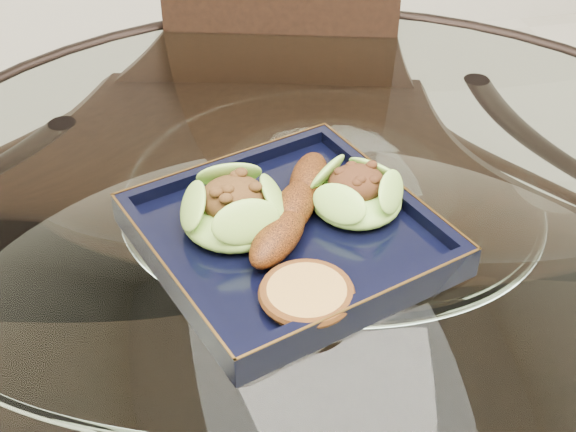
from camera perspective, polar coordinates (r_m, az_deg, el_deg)
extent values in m
cylinder|color=white|center=(0.85, 3.00, -1.13)|extent=(1.10, 1.10, 0.01)
torus|color=black|center=(0.85, 3.00, -1.13)|extent=(1.13, 1.13, 0.02)
cylinder|color=black|center=(1.38, 10.98, -4.68)|extent=(0.04, 0.04, 0.75)
cylinder|color=black|center=(1.30, -12.86, -8.09)|extent=(0.04, 0.04, 0.75)
cube|color=black|center=(1.31, -0.99, -3.97)|extent=(0.46, 0.46, 0.04)
cube|color=black|center=(1.30, -0.52, 8.97)|extent=(0.35, 0.12, 0.41)
cylinder|color=black|center=(1.38, -8.31, -14.89)|extent=(0.03, 0.03, 0.40)
cylinder|color=black|center=(1.59, -6.26, -5.68)|extent=(0.03, 0.03, 0.40)
cylinder|color=black|center=(1.57, 5.43, -6.20)|extent=(0.03, 0.03, 0.40)
cube|color=black|center=(0.82, 0.00, -1.66)|extent=(0.35, 0.35, 0.02)
ellipsoid|color=#6FAB31|center=(0.81, -3.83, 0.31)|extent=(0.14, 0.14, 0.04)
ellipsoid|color=#5AA630|center=(0.83, 4.90, 1.48)|extent=(0.13, 0.13, 0.03)
ellipsoid|color=#5F290A|center=(0.81, 0.43, 0.63)|extent=(0.13, 0.18, 0.03)
cylinder|color=#B9803D|center=(0.73, 1.34, -5.62)|extent=(0.10, 0.10, 0.01)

